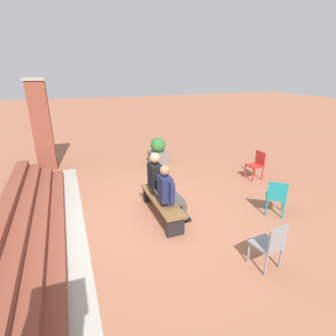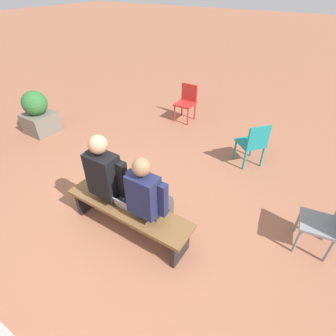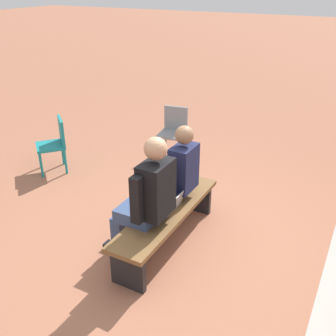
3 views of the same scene
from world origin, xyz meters
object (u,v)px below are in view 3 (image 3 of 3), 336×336
(bench, at_px, (167,217))
(plastic_chair_by_pillar, at_px, (55,141))
(person_adult, at_px, (147,197))
(plastic_chair_mid_courtyard, at_px, (174,129))
(person_student, at_px, (175,176))
(laptop, at_px, (170,205))

(bench, relative_size, plastic_chair_by_pillar, 2.14)
(bench, bearing_deg, person_adult, -13.36)
(plastic_chair_mid_courtyard, bearing_deg, plastic_chair_by_pillar, -45.25)
(plastic_chair_mid_courtyard, relative_size, plastic_chair_by_pillar, 1.00)
(plastic_chair_mid_courtyard, height_order, plastic_chair_by_pillar, same)
(plastic_chair_by_pillar, bearing_deg, person_student, 77.03)
(bench, xyz_separation_m, plastic_chair_by_pillar, (-0.86, -2.43, 0.13))
(person_adult, relative_size, plastic_chair_mid_courtyard, 1.69)
(laptop, bearing_deg, bench, -20.43)
(person_student, distance_m, person_adult, 0.62)
(laptop, distance_m, plastic_chair_by_pillar, 2.58)
(person_student, distance_m, laptop, 0.36)
(person_adult, bearing_deg, bench, 166.64)
(person_student, height_order, plastic_chair_mid_courtyard, person_student)
(laptop, relative_size, plastic_chair_by_pillar, 0.38)
(laptop, xyz_separation_m, plastic_chair_by_pillar, (-0.83, -2.44, -0.02))
(laptop, height_order, plastic_chair_by_pillar, plastic_chair_by_pillar)
(plastic_chair_mid_courtyard, bearing_deg, person_student, 28.06)
(plastic_chair_by_pillar, bearing_deg, person_adult, 63.75)
(bench, relative_size, laptop, 5.62)
(person_student, bearing_deg, person_adult, -0.46)
(person_student, bearing_deg, plastic_chair_mid_courtyard, -151.94)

